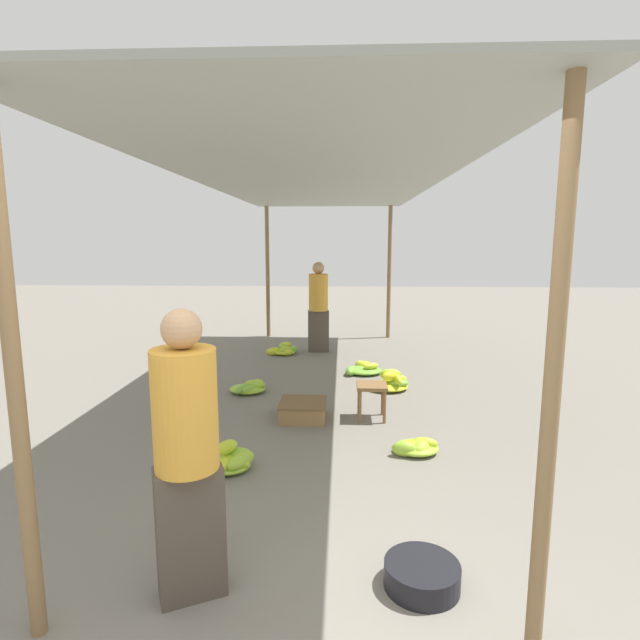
{
  "coord_description": "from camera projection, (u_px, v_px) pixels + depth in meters",
  "views": [
    {
      "loc": [
        0.3,
        -1.93,
        2.01
      ],
      "look_at": [
        0.0,
        4.7,
        0.94
      ],
      "focal_mm": 28.0,
      "sensor_mm": 36.0,
      "label": 1
    }
  ],
  "objects": [
    {
      "name": "canopy_post_front_left",
      "position": [
        15.0,
        380.0,
        2.37
      ],
      "size": [
        0.08,
        0.08,
        2.7
      ],
      "primitive_type": "cylinder",
      "color": "olive",
      "rests_on": "ground"
    },
    {
      "name": "banana_pile_left_2",
      "position": [
        249.0,
        388.0,
        6.63
      ],
      "size": [
        0.5,
        0.59,
        0.16
      ],
      "color": "#AFCA2D",
      "rests_on": "ground"
    },
    {
      "name": "banana_pile_left_1",
      "position": [
        284.0,
        350.0,
        8.84
      ],
      "size": [
        0.59,
        0.45,
        0.2
      ],
      "color": "#A8C82E",
      "rests_on": "ground"
    },
    {
      "name": "banana_pile_right_2",
      "position": [
        363.0,
        369.0,
        7.61
      ],
      "size": [
        0.58,
        0.62,
        0.18
      ],
      "color": "yellow",
      "rests_on": "ground"
    },
    {
      "name": "canopy_post_back_right",
      "position": [
        389.0,
        273.0,
        10.21
      ],
      "size": [
        0.08,
        0.08,
        2.7
      ],
      "primitive_type": "cylinder",
      "color": "olive",
      "rests_on": "ground"
    },
    {
      "name": "canopy_post_back_left",
      "position": [
        268.0,
        272.0,
        10.32
      ],
      "size": [
        0.08,
        0.08,
        2.7
      ],
      "primitive_type": "cylinder",
      "color": "olive",
      "rests_on": "ground"
    },
    {
      "name": "basin_black",
      "position": [
        422.0,
        575.0,
        2.91
      ],
      "size": [
        0.44,
        0.44,
        0.15
      ],
      "color": "black",
      "rests_on": "ground"
    },
    {
      "name": "crate_near",
      "position": [
        303.0,
        410.0,
        5.66
      ],
      "size": [
        0.53,
        0.53,
        0.2
      ],
      "color": "olive",
      "rests_on": "ground"
    },
    {
      "name": "canopy_post_front_right",
      "position": [
        552.0,
        387.0,
        2.26
      ],
      "size": [
        0.08,
        0.08,
        2.7
      ],
      "primitive_type": "cylinder",
      "color": "olive",
      "rests_on": "ground"
    },
    {
      "name": "banana_pile_left_0",
      "position": [
        230.0,
        461.0,
        4.37
      ],
      "size": [
        0.5,
        0.5,
        0.28
      ],
      "color": "#ACC92D",
      "rests_on": "ground"
    },
    {
      "name": "banana_pile_right_1",
      "position": [
        391.0,
        382.0,
        6.77
      ],
      "size": [
        0.56,
        0.57,
        0.29
      ],
      "color": "yellow",
      "rests_on": "ground"
    },
    {
      "name": "vendor_foreground",
      "position": [
        187.0,
        452.0,
        2.73
      ],
      "size": [
        0.47,
        0.47,
        1.65
      ],
      "color": "#4C4238",
      "rests_on": "ground"
    },
    {
      "name": "canopy_tarp",
      "position": [
        319.0,
        181.0,
        6.07
      ],
      "size": [
        2.91,
        8.46,
        0.04
      ],
      "primitive_type": "cube",
      "color": "#9EA399",
      "rests_on": "canopy_post_front_left"
    },
    {
      "name": "stool",
      "position": [
        372.0,
        391.0,
        5.62
      ],
      "size": [
        0.34,
        0.34,
        0.41
      ],
      "color": "brown",
      "rests_on": "ground"
    },
    {
      "name": "banana_pile_right_0",
      "position": [
        417.0,
        447.0,
        4.74
      ],
      "size": [
        0.46,
        0.37,
        0.15
      ],
      "color": "#B8CE2B",
      "rests_on": "ground"
    },
    {
      "name": "shopper_walking_mid",
      "position": [
        318.0,
        306.0,
        8.98
      ],
      "size": [
        0.39,
        0.39,
        1.63
      ],
      "color": "#4C4238",
      "rests_on": "ground"
    }
  ]
}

